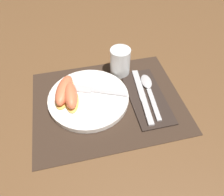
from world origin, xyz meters
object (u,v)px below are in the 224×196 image
at_px(knife, 143,97).
at_px(fork, 94,91).
at_px(juice_glass, 120,63).
at_px(plate, 89,98).
at_px(citrus_wedge_1, 71,96).
at_px(citrus_wedge_0, 64,91).
at_px(spoon, 148,87).

relative_size(knife, fork, 1.35).
height_order(juice_glass, knife, juice_glass).
bearing_deg(plate, citrus_wedge_1, -175.93).
height_order(plate, knife, plate).
distance_m(plate, citrus_wedge_0, 0.08).
relative_size(knife, citrus_wedge_0, 1.73).
bearing_deg(citrus_wedge_0, citrus_wedge_1, -58.51).
distance_m(spoon, citrus_wedge_1, 0.24).
bearing_deg(knife, citrus_wedge_1, 173.08).
height_order(plate, citrus_wedge_1, citrus_wedge_1).
bearing_deg(fork, juice_glass, 38.90).
distance_m(juice_glass, fork, 0.13).
relative_size(juice_glass, citrus_wedge_0, 0.70).
relative_size(knife, citrus_wedge_1, 2.15).
distance_m(citrus_wedge_0, citrus_wedge_1, 0.03).
height_order(juice_glass, spoon, juice_glass).
height_order(plate, fork, fork).
bearing_deg(citrus_wedge_1, fork, 16.46).
relative_size(plate, knife, 1.06).
bearing_deg(plate, juice_glass, 39.06).
bearing_deg(spoon, plate, -178.77).
relative_size(juice_glass, spoon, 0.49).
xyz_separation_m(juice_glass, citrus_wedge_0, (-0.19, -0.08, -0.01)).
distance_m(juice_glass, knife, 0.14).
bearing_deg(knife, fork, 161.64).
height_order(spoon, fork, fork).
distance_m(knife, citrus_wedge_1, 0.22).
bearing_deg(citrus_wedge_0, knife, -12.92).
relative_size(plate, citrus_wedge_1, 2.28).
xyz_separation_m(spoon, citrus_wedge_0, (-0.26, 0.02, 0.03)).
bearing_deg(citrus_wedge_1, plate, 4.07).
height_order(knife, citrus_wedge_1, citrus_wedge_1).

